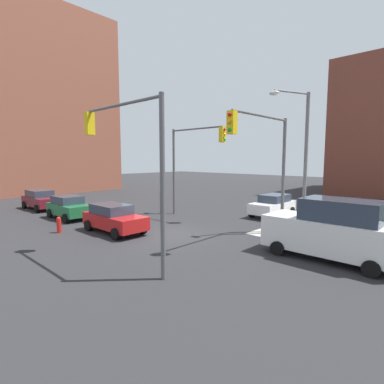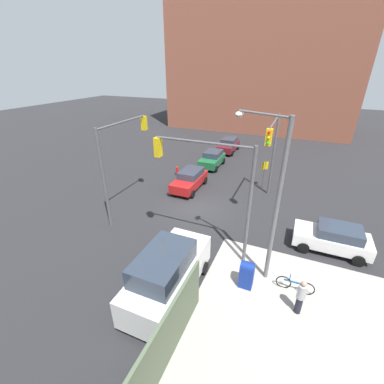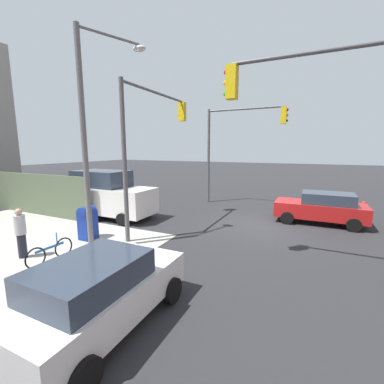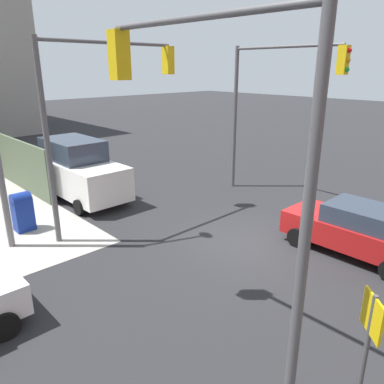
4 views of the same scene
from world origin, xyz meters
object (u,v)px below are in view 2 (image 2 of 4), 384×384
(coupe_white, at_px, (333,238))
(traffic_signal_ne_corner, at_px, (211,178))
(traffic_signal_nw_corner, at_px, (272,146))
(bicycle_leaning_on_fence, at_px, (295,285))
(traffic_signal_se_corner, at_px, (121,150))
(van_white_delivery, at_px, (168,273))
(mailbox_blue, at_px, (247,274))
(street_lamp_corner, at_px, (271,191))
(pedestrian_crossing, at_px, (301,296))
(hatchback_green, at_px, (212,159))
(fire_hydrant, at_px, (177,171))
(hatchback_maroon, at_px, (229,145))
(coupe_red, at_px, (190,179))

(coupe_white, bearing_deg, traffic_signal_ne_corner, -65.53)
(traffic_signal_nw_corner, relative_size, bicycle_leaning_on_fence, 3.71)
(traffic_signal_se_corner, relative_size, van_white_delivery, 1.20)
(traffic_signal_nw_corner, xyz_separation_m, mailbox_blue, (8.81, 0.50, -3.84))
(van_white_delivery, bearing_deg, street_lamp_corner, 130.03)
(van_white_delivery, height_order, bicycle_leaning_on_fence, van_white_delivery)
(pedestrian_crossing, bearing_deg, hatchback_green, -21.53)
(traffic_signal_nw_corner, bearing_deg, street_lamp_corner, 7.13)
(hatchback_green, xyz_separation_m, bicycle_leaning_on_fence, (14.27, 9.10, -0.49))
(street_lamp_corner, height_order, coupe_white, street_lamp_corner)
(fire_hydrant, distance_m, coupe_white, 14.68)
(street_lamp_corner, height_order, van_white_delivery, street_lamp_corner)
(traffic_signal_ne_corner, relative_size, hatchback_maroon, 1.52)
(traffic_signal_ne_corner, bearing_deg, coupe_red, -149.11)
(traffic_signal_se_corner, xyz_separation_m, coupe_white, (-0.93, 13.42, -3.78))
(traffic_signal_ne_corner, distance_m, bicycle_leaning_on_fence, 6.47)
(traffic_signal_nw_corner, height_order, bicycle_leaning_on_fence, traffic_signal_nw_corner)
(traffic_signal_nw_corner, relative_size, traffic_signal_se_corner, 1.00)
(mailbox_blue, bearing_deg, traffic_signal_ne_corner, -123.87)
(traffic_signal_se_corner, distance_m, fire_hydrant, 8.56)
(traffic_signal_nw_corner, height_order, traffic_signal_se_corner, same)
(street_lamp_corner, relative_size, van_white_delivery, 1.48)
(traffic_signal_se_corner, xyz_separation_m, bicycle_leaning_on_fence, (3.11, 11.70, -4.27))
(street_lamp_corner, bearing_deg, traffic_signal_nw_corner, -172.87)
(traffic_signal_se_corner, relative_size, hatchback_maroon, 1.52)
(hatchback_green, distance_m, bicycle_leaning_on_fence, 16.93)
(coupe_white, bearing_deg, van_white_delivery, -47.31)
(pedestrian_crossing, bearing_deg, van_white_delivery, 50.83)
(traffic_signal_se_corner, xyz_separation_m, coupe_red, (-5.31, 2.59, -3.78))
(mailbox_blue, distance_m, bicycle_leaning_on_fence, 2.32)
(coupe_white, bearing_deg, fire_hydrant, -116.57)
(van_white_delivery, xyz_separation_m, bicycle_leaning_on_fence, (-2.53, 5.40, -0.93))
(pedestrian_crossing, bearing_deg, bicycle_leaning_on_fence, -42.94)
(pedestrian_crossing, bearing_deg, traffic_signal_nw_corner, -35.42)
(hatchback_maroon, relative_size, coupe_red, 0.99)
(traffic_signal_nw_corner, height_order, van_white_delivery, traffic_signal_nw_corner)
(traffic_signal_ne_corner, bearing_deg, traffic_signal_nw_corner, 164.05)
(mailbox_blue, xyz_separation_m, hatchback_maroon, (-20.58, -6.76, 0.08))
(traffic_signal_nw_corner, bearing_deg, traffic_signal_ne_corner, -15.95)
(mailbox_blue, bearing_deg, fire_hydrant, -140.60)
(traffic_signal_ne_corner, relative_size, street_lamp_corner, 0.81)
(mailbox_blue, relative_size, van_white_delivery, 0.26)
(traffic_signal_se_corner, relative_size, coupe_white, 1.61)
(traffic_signal_nw_corner, relative_size, pedestrian_crossing, 3.64)
(coupe_white, bearing_deg, street_lamp_corner, -44.74)
(hatchback_maroon, bearing_deg, traffic_signal_se_corner, -9.24)
(hatchback_maroon, distance_m, coupe_red, 11.56)
(street_lamp_corner, distance_m, bicycle_leaning_on_fence, 4.72)
(coupe_red, bearing_deg, street_lamp_corner, 43.09)
(traffic_signal_nw_corner, relative_size, coupe_red, 1.51)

